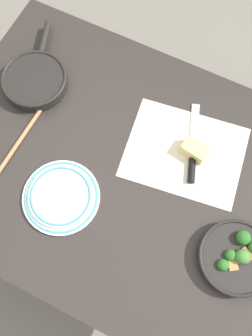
% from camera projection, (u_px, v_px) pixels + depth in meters
% --- Properties ---
extents(ground_plane, '(14.00, 14.00, 0.00)m').
position_uv_depth(ground_plane, '(126.00, 215.00, 1.96)').
color(ground_plane, slate).
extents(dining_table_red, '(1.34, 0.97, 0.73)m').
position_uv_depth(dining_table_red, '(126.00, 176.00, 1.34)').
color(dining_table_red, '#2D2826').
rests_on(dining_table_red, ground_plane).
extents(skillet_broccoli, '(0.37, 0.24, 0.07)m').
position_uv_depth(skillet_broccoli, '(238.00, 258.00, 1.15)').
color(skillet_broccoli, black).
rests_on(skillet_broccoli, dining_table_red).
extents(skillet_eggs, '(0.24, 0.36, 0.05)m').
position_uv_depth(skillet_eggs, '(35.00, 80.00, 1.35)').
color(skillet_eggs, black).
rests_on(skillet_eggs, dining_table_red).
extents(wooden_spoon, '(0.04, 0.41, 0.02)m').
position_uv_depth(wooden_spoon, '(35.00, 117.00, 1.33)').
color(wooden_spoon, '#A87A4C').
rests_on(wooden_spoon, dining_table_red).
extents(parchment_sheet, '(0.44, 0.36, 0.00)m').
position_uv_depth(parchment_sheet, '(185.00, 152.00, 1.29)').
color(parchment_sheet, beige).
rests_on(parchment_sheet, dining_table_red).
extents(grater_knife, '(0.12, 0.29, 0.02)m').
position_uv_depth(grater_knife, '(193.00, 154.00, 1.28)').
color(grater_knife, silver).
rests_on(grater_knife, dining_table_red).
extents(cheese_block, '(0.09, 0.07, 0.05)m').
position_uv_depth(cheese_block, '(195.00, 150.00, 1.27)').
color(cheese_block, '#EFD67A').
rests_on(cheese_block, dining_table_red).
extents(dinner_plate_stack, '(0.26, 0.26, 0.03)m').
position_uv_depth(dinner_plate_stack, '(61.00, 197.00, 1.22)').
color(dinner_plate_stack, white).
rests_on(dinner_plate_stack, dining_table_red).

